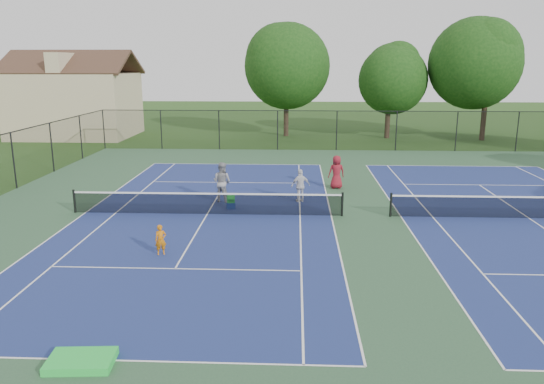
{
  "coord_description": "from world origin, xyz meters",
  "views": [
    {
      "loc": [
        -3.11,
        -22.42,
        6.55
      ],
      "look_at": [
        -4.08,
        -1.0,
        1.3
      ],
      "focal_mm": 35.0,
      "sensor_mm": 36.0,
      "label": 1
    }
  ],
  "objects_px": {
    "tree_back_c": "(390,75)",
    "instructor": "(222,182)",
    "tree_back_d": "(489,59)",
    "bystander_c": "(336,172)",
    "bystander_a": "(300,186)",
    "ball_hopper": "(231,199)",
    "child_player": "(161,240)",
    "ball_crate": "(231,206)",
    "tree_back_b": "(286,62)",
    "clapboard_house": "(75,102)"
  },
  "relations": [
    {
      "from": "tree_back_b",
      "to": "tree_back_d",
      "type": "bearing_deg",
      "value": -6.71
    },
    {
      "from": "bystander_c",
      "to": "ball_crate",
      "type": "xyz_separation_m",
      "value": [
        -5.13,
        -4.33,
        -0.74
      ]
    },
    {
      "from": "tree_back_d",
      "to": "ball_hopper",
      "type": "relative_size",
      "value": 28.28
    },
    {
      "from": "instructor",
      "to": "clapboard_house",
      "type": "bearing_deg",
      "value": -30.8
    },
    {
      "from": "clapboard_house",
      "to": "bystander_c",
      "type": "xyz_separation_m",
      "value": [
        22.08,
        -19.7,
        -2.2
      ]
    },
    {
      "from": "ball_hopper",
      "to": "bystander_a",
      "type": "bearing_deg",
      "value": 23.89
    },
    {
      "from": "tree_back_b",
      "to": "tree_back_c",
      "type": "relative_size",
      "value": 1.19
    },
    {
      "from": "bystander_a",
      "to": "ball_hopper",
      "type": "xyz_separation_m",
      "value": [
        -3.2,
        -1.42,
        -0.32
      ]
    },
    {
      "from": "child_player",
      "to": "tree_back_b",
      "type": "bearing_deg",
      "value": 63.44
    },
    {
      "from": "clapboard_house",
      "to": "bystander_c",
      "type": "relative_size",
      "value": 6.08
    },
    {
      "from": "clapboard_house",
      "to": "ball_hopper",
      "type": "xyz_separation_m",
      "value": [
        16.94,
        -24.03,
        -2.61
      ]
    },
    {
      "from": "child_player",
      "to": "tree_back_c",
      "type": "bearing_deg",
      "value": 47.36
    },
    {
      "from": "tree_back_c",
      "to": "instructor",
      "type": "relative_size",
      "value": 4.32
    },
    {
      "from": "tree_back_d",
      "to": "child_player",
      "type": "distance_m",
      "value": 36.3
    },
    {
      "from": "ball_crate",
      "to": "bystander_c",
      "type": "bearing_deg",
      "value": 40.17
    },
    {
      "from": "child_player",
      "to": "clapboard_house",
      "type": "bearing_deg",
      "value": 97.21
    },
    {
      "from": "tree_back_c",
      "to": "clapboard_house",
      "type": "height_order",
      "value": "tree_back_c"
    },
    {
      "from": "bystander_c",
      "to": "tree_back_b",
      "type": "bearing_deg",
      "value": -93.15
    },
    {
      "from": "tree_back_d",
      "to": "bystander_c",
      "type": "bearing_deg",
      "value": -126.67
    },
    {
      "from": "tree_back_b",
      "to": "bystander_a",
      "type": "distance_m",
      "value": 24.34
    },
    {
      "from": "tree_back_c",
      "to": "instructor",
      "type": "height_order",
      "value": "tree_back_c"
    },
    {
      "from": "clapboard_house",
      "to": "bystander_c",
      "type": "distance_m",
      "value": 29.67
    },
    {
      "from": "tree_back_b",
      "to": "bystander_a",
      "type": "bearing_deg",
      "value": -87.23
    },
    {
      "from": "bystander_c",
      "to": "ball_crate",
      "type": "height_order",
      "value": "bystander_c"
    },
    {
      "from": "child_player",
      "to": "ball_hopper",
      "type": "relative_size",
      "value": 2.95
    },
    {
      "from": "clapboard_house",
      "to": "child_player",
      "type": "bearing_deg",
      "value": -63.16
    },
    {
      "from": "bystander_c",
      "to": "child_player",
      "type": "bearing_deg",
      "value": 44.99
    },
    {
      "from": "clapboard_house",
      "to": "ball_crate",
      "type": "distance_m",
      "value": 29.55
    },
    {
      "from": "bystander_c",
      "to": "ball_crate",
      "type": "distance_m",
      "value": 6.76
    },
    {
      "from": "instructor",
      "to": "bystander_c",
      "type": "height_order",
      "value": "instructor"
    },
    {
      "from": "child_player",
      "to": "bystander_c",
      "type": "bearing_deg",
      "value": 36.96
    },
    {
      "from": "clapboard_house",
      "to": "bystander_c",
      "type": "bearing_deg",
      "value": -41.75
    },
    {
      "from": "tree_back_b",
      "to": "clapboard_house",
      "type": "height_order",
      "value": "tree_back_b"
    },
    {
      "from": "tree_back_d",
      "to": "clapboard_house",
      "type": "xyz_separation_m",
      "value": [
        -36.0,
        1.0,
        -3.73
      ]
    },
    {
      "from": "bystander_a",
      "to": "bystander_c",
      "type": "distance_m",
      "value": 3.5
    },
    {
      "from": "bystander_c",
      "to": "ball_hopper",
      "type": "relative_size",
      "value": 4.84
    },
    {
      "from": "bystander_a",
      "to": "bystander_c",
      "type": "height_order",
      "value": "bystander_c"
    },
    {
      "from": "clapboard_house",
      "to": "bystander_a",
      "type": "bearing_deg",
      "value": -48.31
    },
    {
      "from": "tree_back_b",
      "to": "instructor",
      "type": "bearing_deg",
      "value": -96.31
    },
    {
      "from": "ball_hopper",
      "to": "clapboard_house",
      "type": "bearing_deg",
      "value": 125.18
    },
    {
      "from": "ball_crate",
      "to": "tree_back_c",
      "type": "bearing_deg",
      "value": 65.29
    },
    {
      "from": "bystander_a",
      "to": "ball_crate",
      "type": "distance_m",
      "value": 3.56
    },
    {
      "from": "tree_back_d",
      "to": "clapboard_house",
      "type": "height_order",
      "value": "tree_back_d"
    },
    {
      "from": "clapboard_house",
      "to": "ball_hopper",
      "type": "relative_size",
      "value": 29.46
    },
    {
      "from": "tree_back_c",
      "to": "bystander_c",
      "type": "bearing_deg",
      "value": -106.74
    },
    {
      "from": "child_player",
      "to": "ball_crate",
      "type": "relative_size",
      "value": 2.78
    },
    {
      "from": "ball_crate",
      "to": "ball_hopper",
      "type": "distance_m",
      "value": 0.33
    },
    {
      "from": "clapboard_house",
      "to": "ball_crate",
      "type": "xyz_separation_m",
      "value": [
        16.94,
        -24.03,
        -2.94
      ]
    },
    {
      "from": "child_player",
      "to": "bystander_c",
      "type": "height_order",
      "value": "bystander_c"
    },
    {
      "from": "instructor",
      "to": "ball_hopper",
      "type": "distance_m",
      "value": 1.48
    }
  ]
}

